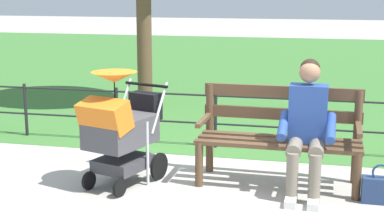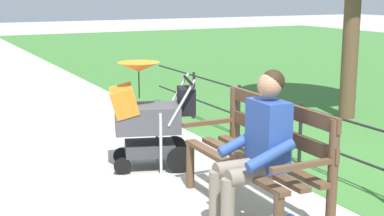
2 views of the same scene
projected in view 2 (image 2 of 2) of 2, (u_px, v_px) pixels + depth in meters
The scene contains 5 objects.
ground_plane at pixel (202, 181), 5.62m from camera, with size 60.00×60.00×0.00m, color #ADA89E.
park_bench at pixel (261, 151), 4.82m from camera, with size 1.61×0.63×0.96m.
person_on_bench at pixel (256, 145), 4.45m from camera, with size 0.54×0.74×1.28m.
stroller at pixel (147, 114), 5.94m from camera, with size 0.74×0.99×1.15m.
park_fence at pixel (317, 134), 5.83m from camera, with size 7.66×0.04×0.70m.
Camera 2 is at (-4.72, 2.51, 1.88)m, focal length 52.35 mm.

